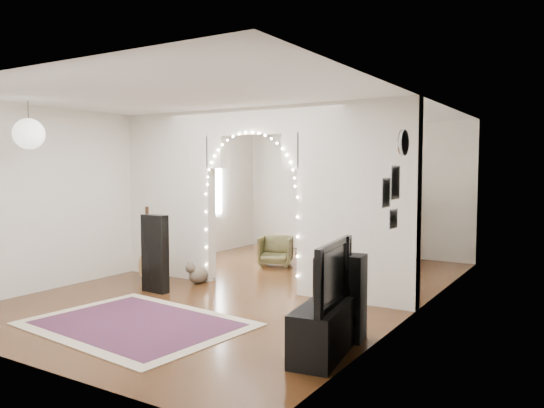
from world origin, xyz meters
The scene contains 25 objects.
floor centered at (0.00, 0.00, 0.00)m, with size 7.50×7.50×0.00m, color black.
ceiling centered at (0.00, 0.00, 2.70)m, with size 5.00×7.50×0.02m, color white.
wall_back centered at (0.00, 3.75, 1.35)m, with size 5.00×0.02×2.70m, color silver.
wall_front centered at (0.00, -3.75, 1.35)m, with size 5.00×0.02×2.70m, color silver.
wall_left centered at (-2.50, 0.00, 1.35)m, with size 0.02×7.50×2.70m, color silver.
wall_right centered at (2.50, 0.00, 1.35)m, with size 0.02×7.50×2.70m, color silver.
divider_wall centered at (0.00, 0.00, 1.42)m, with size 5.00×0.20×2.70m.
fairy_lights centered at (0.00, -0.13, 1.55)m, with size 1.64×0.04×1.60m, color #FFEABF, non-canonical shape.
window centered at (-2.47, 1.80, 1.50)m, with size 0.04×1.20×1.40m, color white.
wall_clock centered at (2.48, -0.60, 2.10)m, with size 0.31×0.31×0.03m, color white.
picture_frames centered at (2.48, -1.00, 1.50)m, with size 0.02×0.50×0.70m, color white, non-canonical shape.
paper_lantern centered at (-1.90, -2.40, 2.25)m, with size 0.40×0.40×0.40m, color white.
ceiling_fan centered at (0.00, 2.00, 2.40)m, with size 1.10×1.10×0.30m, color #C28040, non-canonical shape.
area_rug centered at (-0.09, -2.32, 0.01)m, with size 2.44×1.83×0.02m, color maroon.
guitar_case centered at (-1.04, -1.03, 0.57)m, with size 0.43×0.14×1.13m, color black.
acoustic_guitar centered at (-1.63, -0.59, 0.44)m, with size 0.43×0.26×1.02m.
tabby_cat centered at (-0.88, -0.27, 0.15)m, with size 0.31×0.55×0.36m.
floor_speaker centered at (2.20, -1.54, 0.45)m, with size 0.39×0.36×0.91m.
media_console centered at (2.20, -2.11, 0.25)m, with size 0.40×1.00×0.50m, color black.
tv centered at (2.20, -2.11, 0.81)m, with size 1.07×0.14×0.62m, color black.
bookcase centered at (0.57, 3.22, 0.75)m, with size 1.47×0.37×1.51m, color tan.
dining_table centered at (0.97, 2.39, 0.68)m, with size 1.22×0.83×0.76m.
flower_vase centered at (0.97, 2.39, 0.85)m, with size 0.18×0.18×0.19m, color silver.
dining_chair_left centered at (-0.63, 1.68, 0.27)m, with size 0.58×0.60×0.54m, color #4B4625.
dining_chair_right centered at (1.16, 1.12, 0.22)m, with size 0.48×0.49×0.45m, color #4B4625.
Camera 1 is at (4.40, -6.62, 1.82)m, focal length 35.00 mm.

